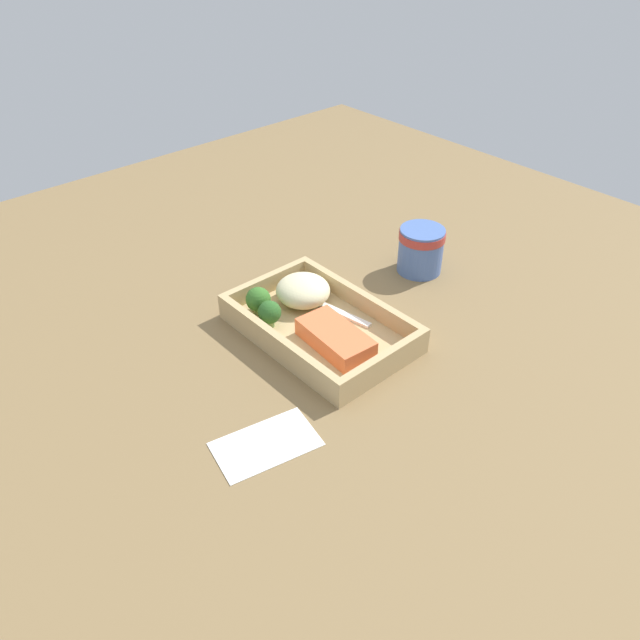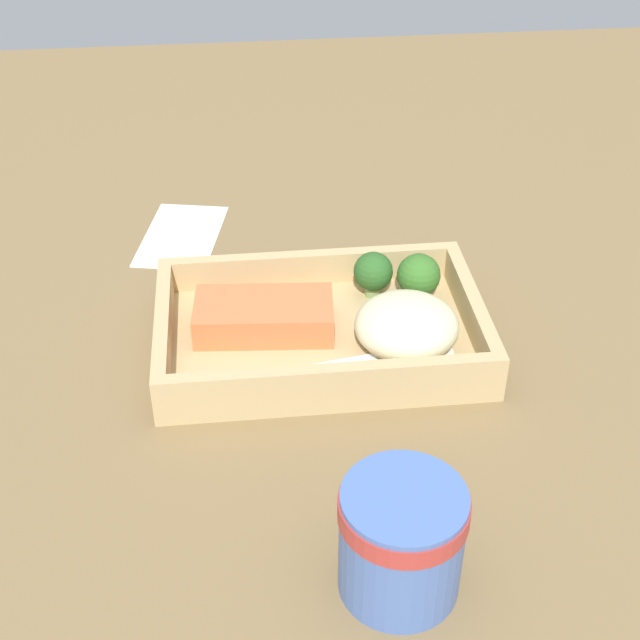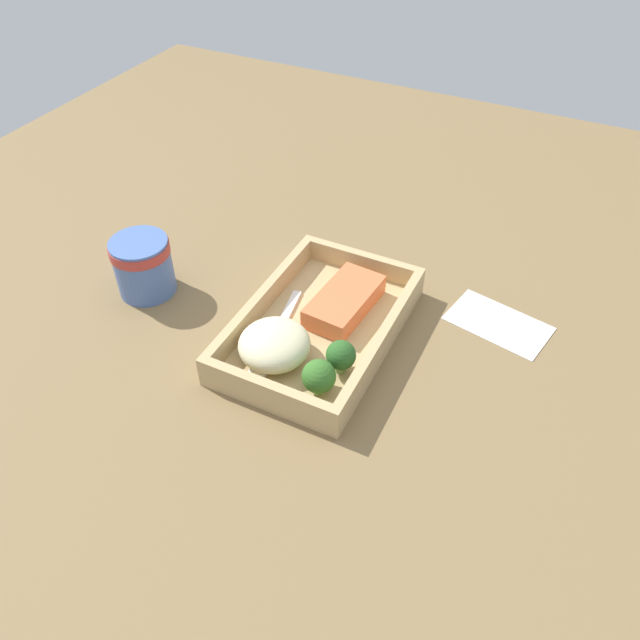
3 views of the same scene
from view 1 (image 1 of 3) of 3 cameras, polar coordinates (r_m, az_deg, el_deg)
ground_plane at (r=96.55cm, az=0.00°, el=-1.77°), size 160.00×160.00×2.00cm
takeout_tray at (r=95.57cm, az=0.00°, el=-1.01°), size 27.82×18.02×1.20cm
tray_rim at (r=94.29cm, az=0.00°, el=0.01°), size 27.82×18.02×3.05cm
salmon_fillet at (r=90.93cm, az=1.41°, el=-1.68°), size 12.38×7.03×2.81cm
mashed_potatoes at (r=99.62cm, az=-1.56°, el=2.72°), size 8.75×8.65×4.48cm
broccoli_floret_1 at (r=97.55cm, az=-5.67°, el=1.84°), size 3.94×3.94×4.47cm
broccoli_floret_2 at (r=94.40cm, az=-4.63°, el=0.66°), size 3.58×3.58×4.40cm
fork at (r=99.75cm, az=0.32°, el=1.38°), size 15.85×4.32×0.44cm
paper_cup at (r=110.40cm, az=9.21°, el=6.53°), size 8.01×8.01×8.12cm
receipt_slip at (r=79.50cm, az=-4.96°, el=-11.21°), size 10.04×14.14×0.24cm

